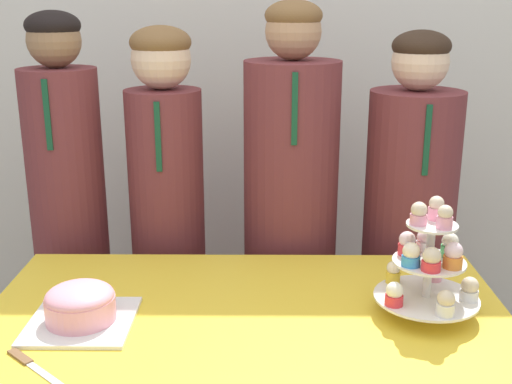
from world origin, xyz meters
The scene contains 8 objects.
wall_back centered at (0.00, 1.66, 1.35)m, with size 9.00×0.06×2.70m.
round_cake centered at (-0.40, 0.31, 0.80)m, with size 0.25×0.25×0.10m.
cake_knife centered at (-0.46, 0.12, 0.75)m, with size 0.21×0.19×0.01m.
cupcake_stand centered at (0.45, 0.36, 0.89)m, with size 0.26×0.26×0.30m.
student_0 centered at (-0.62, 0.98, 0.72)m, with size 0.25×0.26×1.48m.
student_1 centered at (-0.28, 0.98, 0.71)m, with size 0.25×0.26×1.44m.
student_2 centered at (0.14, 0.98, 0.71)m, with size 0.32×0.32×1.52m.
student_3 centered at (0.54, 0.98, 0.67)m, with size 0.31×0.31×1.42m.
Camera 1 is at (0.04, -1.10, 1.51)m, focal length 45.00 mm.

